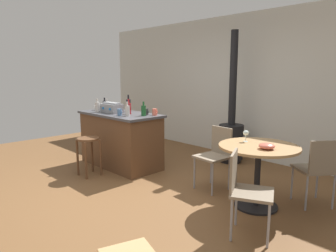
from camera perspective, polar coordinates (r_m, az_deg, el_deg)
name	(u,v)px	position (r m, az deg, el deg)	size (l,w,h in m)	color
ground_plane	(136,191)	(4.34, -5.93, -12.02)	(8.80, 8.80, 0.00)	brown
back_wall	(246,87)	(6.06, 14.27, 7.11)	(8.00, 0.10, 2.70)	beige
kitchen_island	(120,139)	(5.41, -8.84, -2.45)	(1.56, 0.75, 0.93)	brown
wooden_stool	(89,147)	(4.98, -14.56, -3.88)	(0.35, 0.35, 0.61)	brown
dining_table	(258,160)	(3.83, 16.42, -6.16)	(0.94, 0.94, 0.77)	black
folding_chair_near	(216,153)	(4.34, 8.86, -4.94)	(0.43, 0.43, 0.87)	#7F705B
folding_chair_far	(245,187)	(3.17, 14.16, -11.01)	(0.53, 0.53, 0.85)	#7F705B
folding_chair_left	(317,167)	(4.11, 26.01, -6.88)	(0.56, 0.56, 0.85)	#7F705B
wood_stove	(231,132)	(5.66, 11.68, -1.09)	(0.44, 0.45, 2.34)	black
toolbox	(112,108)	(5.40, -10.43, 3.36)	(0.41, 0.22, 0.18)	gray
bottle_0	(107,106)	(5.74, -11.32, 3.72)	(0.07, 0.07, 0.21)	#B7B2AD
bottle_1	(127,111)	(4.92, -7.57, 2.87)	(0.07, 0.07, 0.23)	#B7B2AD
bottle_2	(144,110)	(4.92, -4.57, 2.92)	(0.08, 0.08, 0.23)	#194C23
bottle_3	(97,107)	(5.50, -13.00, 3.50)	(0.07, 0.07, 0.24)	#B7B2AD
bottle_4	(128,105)	(5.49, -7.37, 3.88)	(0.08, 0.08, 0.30)	black
bottle_5	(105,105)	(5.87, -11.72, 3.87)	(0.07, 0.07, 0.22)	black
bottle_6	(129,108)	(5.15, -7.33, 3.29)	(0.08, 0.08, 0.25)	maroon
cup_0	(96,108)	(5.76, -13.24, 3.26)	(0.11, 0.07, 0.08)	white
cup_1	(120,112)	(5.00, -8.98, 2.55)	(0.11, 0.07, 0.11)	#4C7099
cup_2	(146,112)	(5.04, -4.11, 2.70)	(0.12, 0.08, 0.11)	#383838
cup_3	(155,112)	(4.97, -2.48, 2.61)	(0.12, 0.08, 0.11)	#DB6651
wine_glass	(246,133)	(3.92, 14.29, -1.32)	(0.07, 0.07, 0.14)	silver
serving_bowl	(267,146)	(3.62, 17.91, -3.57)	(0.18, 0.18, 0.07)	#DB6651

